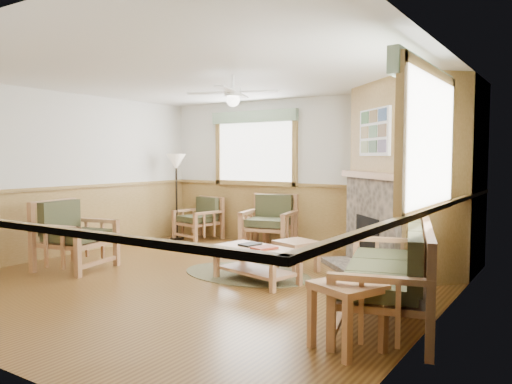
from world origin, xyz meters
The scene contains 23 objects.
floor centered at (0.00, 0.00, -0.01)m, with size 6.00×6.00×0.01m, color brown.
ceiling centered at (0.00, 0.00, 2.70)m, with size 6.00×6.00×0.01m, color white.
wall_back centered at (0.00, 3.00, 1.35)m, with size 6.00×0.02×2.70m, color white.
wall_left centered at (-3.00, 0.00, 1.35)m, with size 0.02×6.00×2.70m, color white.
wall_right centered at (3.00, 0.00, 1.35)m, with size 0.02×6.00×2.70m, color white.
wainscot centered at (0.00, 0.00, 0.55)m, with size 6.00×6.00×1.10m, color olive, non-canonical shape.
fireplace centered at (2.05, 2.05, 1.35)m, with size 2.20×2.20×2.70m, color olive, non-canonical shape.
window_back centered at (-1.10, 2.96, 2.53)m, with size 1.90×0.16×1.50m, color white, non-canonical shape.
window_right centered at (2.96, -0.20, 2.53)m, with size 0.16×1.90×1.50m, color white, non-canonical shape.
ceiling_fan centered at (0.30, 0.30, 2.66)m, with size 1.24×1.24×0.36m, color white, non-canonical shape.
sofa centered at (2.55, -0.21, 0.48)m, with size 0.86×2.09×0.96m, color #AE7B51, non-canonical shape.
armchair_back_left centered at (-2.18, 2.55, 0.42)m, with size 0.74×0.74×0.83m, color #AE7B51, non-canonical shape.
armchair_back_right centered at (-0.49, 2.49, 0.48)m, with size 0.85×0.85×0.96m, color #AE7B51, non-canonical shape.
armchair_left centered at (-1.97, -0.48, 0.50)m, with size 0.89×0.89×1.00m, color #AE7B51, non-canonical shape.
coffee_table centered at (0.64, 0.34, 0.23)m, with size 1.14×0.57×0.46m, color #AE7B51, non-canonical shape.
end_table_chairs centered at (-0.81, 2.55, 0.26)m, with size 0.46×0.44×0.52m, color #AE7B51, non-canonical shape.
end_table_sofa centered at (2.55, -1.18, 0.29)m, with size 0.51×0.49×0.58m, color #AE7B51, non-canonical shape.
footstool centered at (0.80, 1.14, 0.22)m, with size 0.51×0.51×0.44m, color #AE7B51, non-canonical shape.
braided_rug centered at (0.30, 0.61, 0.01)m, with size 1.90×1.90×0.01m, color brown.
floor_lamp_left centered at (-2.55, 2.33, 0.85)m, with size 0.39×0.39×1.71m, color black, non-canonical shape.
floor_lamp_right centered at (2.55, 1.16, 0.78)m, with size 0.36×0.36×1.56m, color black, non-canonical shape.
book_red centered at (0.79, 0.29, 0.49)m, with size 0.22×0.30×0.03m, color maroon.
book_dark centered at (0.49, 0.41, 0.48)m, with size 0.20×0.27×0.03m, color black.
Camera 1 is at (4.16, -5.06, 1.63)m, focal length 35.00 mm.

